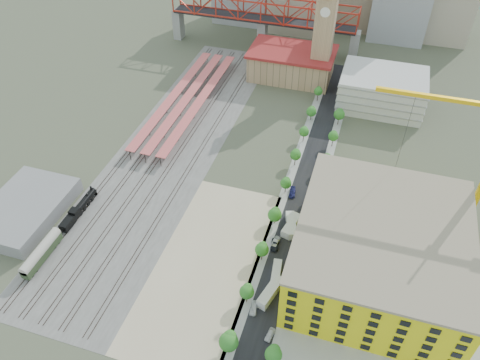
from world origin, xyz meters
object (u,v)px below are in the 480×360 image
(locomotive, at_px, (80,208))
(site_trailer_d, at_px, (291,226))
(coach, at_px, (41,253))
(car_0, at_px, (254,308))
(site_trailer_a, at_px, (270,292))
(clock_tower, at_px, (325,21))
(site_trailer_b, at_px, (276,274))
(construction_building, at_px, (380,251))
(site_trailer_c, at_px, (291,225))

(locomotive, height_order, site_trailer_d, locomotive)
(coach, distance_m, car_0, 63.06)
(site_trailer_a, bearing_deg, locomotive, -175.31)
(clock_tower, bearing_deg, coach, -115.11)
(locomotive, xyz_separation_m, car_0, (63.00, -18.15, -1.07))
(site_trailer_b, bearing_deg, coach, -175.08)
(clock_tower, xyz_separation_m, site_trailer_b, (8.00, -109.75, -27.47))
(site_trailer_b, bearing_deg, clock_tower, 87.10)
(site_trailer_d, bearing_deg, construction_building, -6.68)
(site_trailer_c, bearing_deg, site_trailer_d, -108.15)
(site_trailer_d, relative_size, car_0, 2.14)
(coach, height_order, site_trailer_d, coach)
(site_trailer_a, relative_size, site_trailer_c, 1.05)
(site_trailer_c, bearing_deg, site_trailer_b, -108.15)
(clock_tower, relative_size, site_trailer_b, 5.82)
(site_trailer_b, xyz_separation_m, car_0, (-3.00, -12.11, -0.46))
(clock_tower, relative_size, construction_building, 1.03)
(site_trailer_d, bearing_deg, locomotive, -155.45)
(clock_tower, xyz_separation_m, site_trailer_a, (8.00, -116.20, -27.27))
(site_trailer_a, bearing_deg, site_trailer_d, 105.41)
(locomotive, distance_m, coach, 20.06)
(construction_building, xyz_separation_m, site_trailer_c, (-26.00, 9.48, -8.05))
(coach, xyz_separation_m, car_0, (63.00, 1.90, -1.97))
(locomotive, height_order, coach, coach)
(coach, bearing_deg, locomotive, 90.00)
(site_trailer_a, relative_size, site_trailer_b, 1.17)
(coach, bearing_deg, site_trailer_a, 6.52)
(locomotive, relative_size, site_trailer_d, 2.05)
(clock_tower, bearing_deg, locomotive, -119.22)
(site_trailer_a, bearing_deg, clock_tower, 109.34)
(locomotive, xyz_separation_m, site_trailer_c, (66.00, 13.19, -0.47))
(clock_tower, relative_size, site_trailer_a, 5.00)
(locomotive, bearing_deg, site_trailer_d, 11.27)
(site_trailer_c, bearing_deg, coach, -171.42)
(locomotive, relative_size, car_0, 4.39)
(construction_building, height_order, car_0, construction_building)
(clock_tower, height_order, site_trailer_d, clock_tower)
(site_trailer_b, relative_size, car_0, 1.99)
(coach, distance_m, site_trailer_c, 73.91)
(site_trailer_b, relative_size, site_trailer_d, 0.93)
(locomotive, bearing_deg, coach, -90.00)
(site_trailer_d, distance_m, car_0, 31.45)
(clock_tower, distance_m, construction_building, 107.36)
(locomotive, bearing_deg, site_trailer_a, -10.72)
(locomotive, bearing_deg, clock_tower, 60.78)
(construction_building, relative_size, coach, 3.09)
(site_trailer_a, distance_m, site_trailer_b, 6.46)
(locomotive, distance_m, car_0, 65.57)
(construction_building, height_order, site_trailer_c, construction_building)
(clock_tower, distance_m, coach, 139.11)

